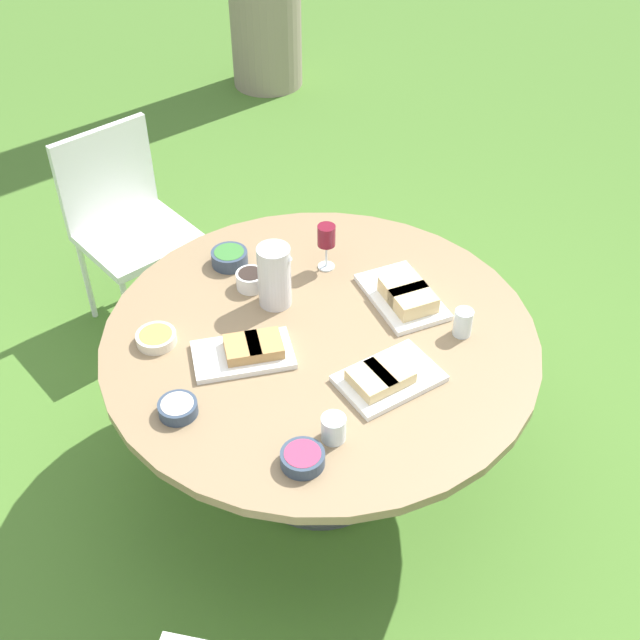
# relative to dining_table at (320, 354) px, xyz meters

# --- Properties ---
(ground_plane) EXTENTS (40.00, 40.00, 0.00)m
(ground_plane) POSITION_rel_dining_table_xyz_m (0.00, 0.00, -0.61)
(ground_plane) COLOR #4C7A2D
(dining_table) EXTENTS (1.43, 1.43, 0.70)m
(dining_table) POSITION_rel_dining_table_xyz_m (0.00, 0.00, 0.00)
(dining_table) COLOR #4C4C51
(dining_table) RESTS_ON ground_plane
(chair_near_left) EXTENTS (0.59, 0.60, 0.89)m
(chair_near_left) POSITION_rel_dining_table_xyz_m (-1.07, 0.68, -0.09)
(chair_near_left) COLOR white
(chair_near_left) RESTS_ON ground_plane
(water_pitcher) EXTENTS (0.12, 0.11, 0.23)m
(water_pitcher) POSITION_rel_dining_table_xyz_m (-0.19, 0.11, 0.21)
(water_pitcher) COLOR silver
(water_pitcher) RESTS_ON dining_table
(wine_glass) EXTENTS (0.06, 0.06, 0.18)m
(wine_glass) POSITION_rel_dining_table_xyz_m (-0.08, 0.35, 0.22)
(wine_glass) COLOR silver
(wine_glass) RESTS_ON dining_table
(platter_bread_main) EXTENTS (0.35, 0.36, 0.06)m
(platter_bread_main) POSITION_rel_dining_table_xyz_m (0.25, -0.16, 0.12)
(platter_bread_main) COLOR white
(platter_bread_main) RESTS_ON dining_table
(platter_charcuterie) EXTENTS (0.36, 0.31, 0.06)m
(platter_charcuterie) POSITION_rel_dining_table_xyz_m (-0.19, -0.17, 0.12)
(platter_charcuterie) COLOR white
(platter_charcuterie) RESTS_ON dining_table
(platter_sandwich_side) EXTENTS (0.37, 0.39, 0.08)m
(platter_sandwich_side) POSITION_rel_dining_table_xyz_m (0.23, 0.23, 0.12)
(platter_sandwich_side) COLOR white
(platter_sandwich_side) RESTS_ON dining_table
(bowl_fries) EXTENTS (0.13, 0.13, 0.04)m
(bowl_fries) POSITION_rel_dining_table_xyz_m (-0.49, -0.19, 0.11)
(bowl_fries) COLOR beige
(bowl_fries) RESTS_ON dining_table
(bowl_salad) EXTENTS (0.13, 0.13, 0.05)m
(bowl_salad) POSITION_rel_dining_table_xyz_m (-0.42, 0.27, 0.12)
(bowl_salad) COLOR #334256
(bowl_salad) RESTS_ON dining_table
(bowl_olives) EXTENTS (0.10, 0.10, 0.06)m
(bowl_olives) POSITION_rel_dining_table_xyz_m (-0.30, 0.17, 0.13)
(bowl_olives) COLOR white
(bowl_olives) RESTS_ON dining_table
(bowl_dip_red) EXTENTS (0.12, 0.12, 0.04)m
(bowl_dip_red) POSITION_rel_dining_table_xyz_m (0.11, -0.52, 0.12)
(bowl_dip_red) COLOR #334256
(bowl_dip_red) RESTS_ON dining_table
(bowl_dip_cream) EXTENTS (0.12, 0.12, 0.04)m
(bowl_dip_cream) POSITION_rel_dining_table_xyz_m (-0.30, -0.45, 0.12)
(bowl_dip_cream) COLOR #334256
(bowl_dip_cream) RESTS_ON dining_table
(cup_water_near) EXTENTS (0.07, 0.07, 0.08)m
(cup_water_near) POSITION_rel_dining_table_xyz_m (0.16, -0.41, 0.13)
(cup_water_near) COLOR silver
(cup_water_near) RESTS_ON dining_table
(cup_water_far) EXTENTS (0.06, 0.06, 0.10)m
(cup_water_far) POSITION_rel_dining_table_xyz_m (0.44, 0.13, 0.14)
(cup_water_far) COLOR silver
(cup_water_far) RESTS_ON dining_table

